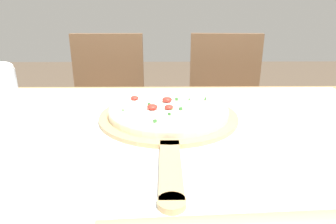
{
  "coord_description": "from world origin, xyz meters",
  "views": [
    {
      "loc": [
        0.0,
        -0.71,
        1.06
      ],
      "look_at": [
        0.01,
        0.08,
        0.77
      ],
      "focal_mm": 32.0,
      "sensor_mm": 36.0,
      "label": 1
    }
  ],
  "objects_px": {
    "pizza": "(168,110)",
    "chair_right": "(224,107)",
    "flour_cup": "(3,78)",
    "pizza_peel": "(168,119)",
    "chair_left": "(108,108)"
  },
  "relations": [
    {
      "from": "chair_left",
      "to": "flour_cup",
      "type": "bearing_deg",
      "value": -121.7
    },
    {
      "from": "pizza",
      "to": "chair_right",
      "type": "height_order",
      "value": "chair_right"
    },
    {
      "from": "pizza",
      "to": "chair_left",
      "type": "bearing_deg",
      "value": 114.22
    },
    {
      "from": "pizza_peel",
      "to": "chair_left",
      "type": "relative_size",
      "value": 0.7
    },
    {
      "from": "pizza_peel",
      "to": "chair_left",
      "type": "bearing_deg",
      "value": 113.55
    },
    {
      "from": "flour_cup",
      "to": "chair_left",
      "type": "bearing_deg",
      "value": 58.37
    },
    {
      "from": "pizza_peel",
      "to": "chair_right",
      "type": "relative_size",
      "value": 0.7
    },
    {
      "from": "pizza",
      "to": "flour_cup",
      "type": "height_order",
      "value": "flour_cup"
    },
    {
      "from": "pizza_peel",
      "to": "chair_right",
      "type": "distance_m",
      "value": 0.82
    },
    {
      "from": "pizza",
      "to": "chair_left",
      "type": "relative_size",
      "value": 0.38
    },
    {
      "from": "flour_cup",
      "to": "pizza_peel",
      "type": "bearing_deg",
      "value": -24.48
    },
    {
      "from": "chair_right",
      "to": "flour_cup",
      "type": "bearing_deg",
      "value": -149.6
    },
    {
      "from": "pizza_peel",
      "to": "pizza",
      "type": "xyz_separation_m",
      "value": [
        -0.0,
        0.02,
        0.02
      ]
    },
    {
      "from": "pizza_peel",
      "to": "chair_right",
      "type": "height_order",
      "value": "chair_right"
    },
    {
      "from": "chair_right",
      "to": "flour_cup",
      "type": "height_order",
      "value": "chair_right"
    }
  ]
}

